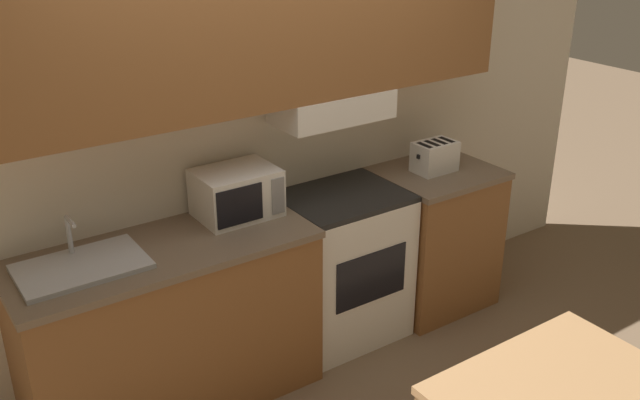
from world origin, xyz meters
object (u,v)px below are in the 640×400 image
Objects in this scene: stove_range at (342,266)px; microwave at (236,193)px; toaster at (435,156)px; sink_basin at (81,266)px.

stove_range is 0.86m from microwave.
toaster is at bearing -4.96° from microwave.
sink_basin is (-0.87, -0.12, -0.11)m from microwave.
microwave is 1.55× the size of toaster.
sink_basin is (-2.16, -0.01, -0.08)m from toaster.
stove_range is 0.87m from toaster.
toaster is (1.30, -0.11, -0.03)m from microwave.
stove_range is 2.21× the size of microwave.
stove_range is 1.56m from sink_basin.
microwave reaches higher than toaster.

